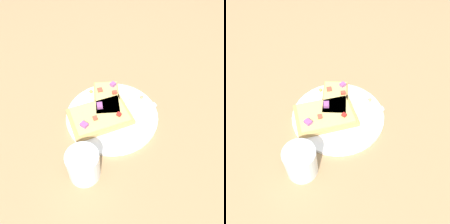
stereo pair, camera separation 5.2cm
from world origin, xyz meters
TOP-DOWN VIEW (x-y plane):
  - ground_plane at (0.00, 0.00)m, footprint 4.00×4.00m
  - plate at (0.00, 0.00)m, footprint 0.29×0.29m
  - fork at (-0.03, -0.01)m, footprint 0.19×0.12m
  - knife at (-0.03, 0.05)m, footprint 0.19×0.12m
  - pizza_slice_main at (0.03, -0.02)m, footprint 0.22×0.21m
  - pizza_slice_corner at (-0.04, -0.04)m, footprint 0.18×0.16m
  - crumb_scatter at (-0.06, -0.03)m, footprint 0.17×0.17m
  - drinking_glass at (0.20, 0.04)m, footprint 0.08×0.08m

SIDE VIEW (x-z plane):
  - ground_plane at x=0.00m, z-range 0.00..0.00m
  - plate at x=0.00m, z-range 0.00..0.01m
  - knife at x=-0.03m, z-range 0.01..0.02m
  - fork at x=-0.03m, z-range 0.01..0.02m
  - crumb_scatter at x=-0.06m, z-range 0.01..0.02m
  - pizza_slice_main at x=0.03m, z-range 0.01..0.04m
  - pizza_slice_corner at x=-0.04m, z-range 0.01..0.04m
  - drinking_glass at x=0.20m, z-range 0.00..0.09m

